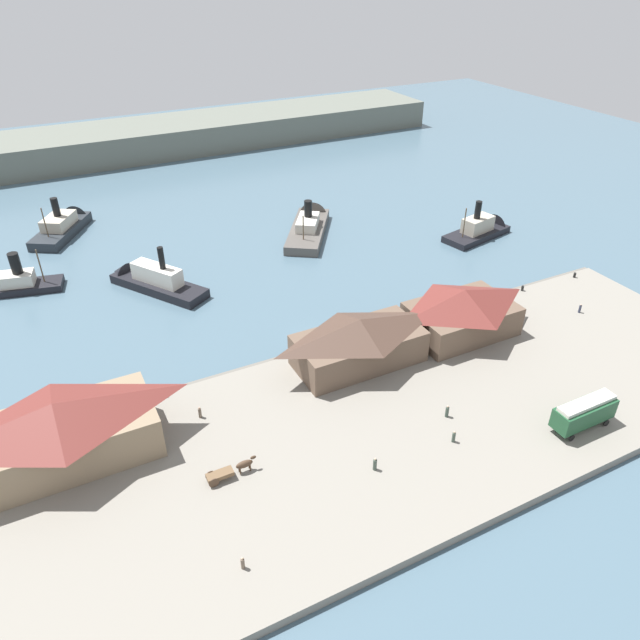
{
  "coord_description": "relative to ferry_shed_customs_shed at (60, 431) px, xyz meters",
  "views": [
    {
      "loc": [
        -33.61,
        -67.99,
        51.45
      ],
      "look_at": [
        1.84,
        1.44,
        2.0
      ],
      "focal_mm": 33.06,
      "sensor_mm": 36.0,
      "label": 1
    }
  ],
  "objects": [
    {
      "name": "pedestrian_near_east_shed",
      "position": [
        78.38,
        -3.89,
        -3.39
      ],
      "size": [
        0.38,
        0.38,
        1.55
      ],
      "color": "#33384C",
      "rests_on": "quay_promenade"
    },
    {
      "name": "pedestrian_by_tram",
      "position": [
        41.58,
        -18.37,
        -3.35
      ],
      "size": [
        0.41,
        0.41,
        1.64
      ],
      "color": "#3D4C42",
      "rests_on": "quay_promenade"
    },
    {
      "name": "ferry_shed_west_terminal",
      "position": [
        39.52,
        0.78,
        -0.46
      ],
      "size": [
        18.43,
        9.05,
        7.16
      ],
      "color": "brown",
      "rests_on": "quay_promenade"
    },
    {
      "name": "ground_plane",
      "position": [
        37.33,
        10.66,
        -5.3
      ],
      "size": [
        320.0,
        320.0,
        0.0
      ],
      "primitive_type": "plane",
      "color": "#476070"
    },
    {
      "name": "pedestrian_near_cart",
      "position": [
        15.83,
        -0.33,
        -3.35
      ],
      "size": [
        0.4,
        0.4,
        1.63
      ],
      "color": "#6B5B4C",
      "rests_on": "quay_promenade"
    },
    {
      "name": "ferry_moored_east",
      "position": [
        18.6,
        38.52,
        -3.77
      ],
      "size": [
        15.23,
        19.94,
        10.27
      ],
      "color": "black",
      "rests_on": "ground"
    },
    {
      "name": "ferry_shed_central_terminal",
      "position": [
        57.42,
        0.51,
        -0.37
      ],
      "size": [
        16.02,
        10.71,
        7.34
      ],
      "color": "brown",
      "rests_on": "quay_promenade"
    },
    {
      "name": "ferry_approaching_west",
      "position": [
        86.68,
        29.47,
        -3.94
      ],
      "size": [
        17.52,
        8.99,
        10.03
      ],
      "color": "black",
      "rests_on": "ground"
    },
    {
      "name": "pedestrian_at_waters_edge",
      "position": [
        13.01,
        -22.94,
        -3.39
      ],
      "size": [
        0.39,
        0.39,
        1.56
      ],
      "color": "#6B5B4C",
      "rests_on": "quay_promenade"
    },
    {
      "name": "street_tram",
      "position": [
        57.25,
        -23.4,
        -1.73
      ],
      "size": [
        8.44,
        2.87,
        4.01
      ],
      "color": "#1E4C2D",
      "rests_on": "quay_promenade"
    },
    {
      "name": "seawall_edge",
      "position": [
        37.33,
        7.06,
        -4.8
      ],
      "size": [
        110.0,
        0.8,
        1.0
      ],
      "primitive_type": "cube",
      "color": "#666159",
      "rests_on": "ground"
    },
    {
      "name": "quay_promenade",
      "position": [
        37.33,
        -11.34,
        -4.7
      ],
      "size": [
        110.0,
        36.0,
        1.2
      ],
      "primitive_type": "cube",
      "color": "gray",
      "rests_on": "ground"
    },
    {
      "name": "ferry_shed_customs_shed",
      "position": [
        0.0,
        0.0,
        0.0
      ],
      "size": [
        21.15,
        10.82,
        8.07
      ],
      "color": "#847056",
      "rests_on": "quay_promenade"
    },
    {
      "name": "far_headland",
      "position": [
        37.33,
        120.66,
        -1.3
      ],
      "size": [
        180.0,
        24.0,
        8.0
      ],
      "primitive_type": "cube",
      "color": "#60665B",
      "rests_on": "ground"
    },
    {
      "name": "mooring_post_center_west",
      "position": [
        69.51,
        5.15,
        -3.65
      ],
      "size": [
        0.44,
        0.44,
        0.9
      ],
      "primitive_type": "cylinder",
      "color": "black",
      "rests_on": "quay_promenade"
    },
    {
      "name": "ferry_near_quay",
      "position": [
        8.34,
        71.27,
        -3.73
      ],
      "size": [
        14.79,
        19.01,
        9.87
      ],
      "color": "#23282D",
      "rests_on": "ground"
    },
    {
      "name": "ferry_outer_harbor",
      "position": [
        55.28,
        48.52,
        -4.02
      ],
      "size": [
        18.06,
        22.52,
        9.39
      ],
      "color": "#514C47",
      "rests_on": "ground"
    },
    {
      "name": "horse_cart",
      "position": [
        15.81,
        -11.44,
        -3.17
      ],
      "size": [
        5.85,
        1.34,
        1.87
      ],
      "color": "brown",
      "rests_on": "quay_promenade"
    },
    {
      "name": "mooring_post_center_east",
      "position": [
        87.06,
        5.19,
        -3.65
      ],
      "size": [
        0.44,
        0.44,
        0.9
      ],
      "primitive_type": "cylinder",
      "color": "black",
      "rests_on": "quay_promenade"
    },
    {
      "name": "mooring_post_west",
      "position": [
        75.26,
        5.8,
        -3.65
      ],
      "size": [
        0.44,
        0.44,
        0.9
      ],
      "primitive_type": "cylinder",
      "color": "black",
      "rests_on": "quay_promenade"
    },
    {
      "name": "mooring_post_east",
      "position": [
        12.86,
        5.78,
        -3.65
      ],
      "size": [
        0.44,
        0.44,
        0.9
      ],
      "primitive_type": "cylinder",
      "color": "black",
      "rests_on": "quay_promenade"
    },
    {
      "name": "ferry_departing_north",
      "position": [
        -4.1,
        48.08,
        -3.95
      ],
      "size": [
        16.53,
        8.0,
        9.04
      ],
      "color": "black",
      "rests_on": "ground"
    },
    {
      "name": "pedestrian_near_west_shed",
      "position": [
        43.63,
        -14.39,
        -3.29
      ],
      "size": [
        0.44,
        0.44,
        1.77
      ],
      "color": "#3D4C42",
      "rests_on": "quay_promenade"
    },
    {
      "name": "pedestrian_walking_east",
      "position": [
        30.83,
        -17.9,
        -3.29
      ],
      "size": [
        0.44,
        0.44,
        1.77
      ],
      "color": "#3D4C42",
      "rests_on": "quay_promenade"
    }
  ]
}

